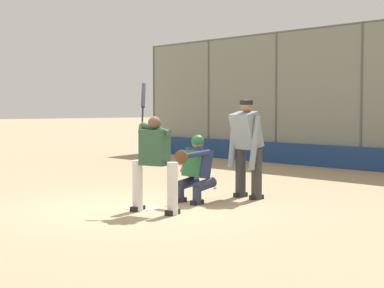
{
  "coord_description": "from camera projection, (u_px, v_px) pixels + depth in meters",
  "views": [
    {
      "loc": [
        -8.51,
        6.31,
        1.68
      ],
      "look_at": [
        -0.14,
        -1.0,
        1.05
      ],
      "focal_mm": 60.0,
      "sensor_mm": 36.0,
      "label": 1
    }
  ],
  "objects": [
    {
      "name": "ground_plane",
      "position": [
        141.0,
        209.0,
        10.63
      ],
      "size": [
        160.0,
        160.0,
        0.0
      ],
      "primitive_type": "plane",
      "color": "tan"
    },
    {
      "name": "catcher_behind_plate",
      "position": [
        195.0,
        167.0,
        11.34
      ],
      "size": [
        0.65,
        0.76,
        1.2
      ],
      "rotation": [
        0.0,
        0.0,
        0.11
      ],
      "color": "#2D334C",
      "rests_on": "ground_plane"
    },
    {
      "name": "batter_at_plate",
      "position": [
        154.0,
        160.0,
        10.2
      ],
      "size": [
        1.08,
        0.54,
        2.1
      ],
      "rotation": [
        0.0,
        0.0,
        0.27
      ],
      "color": "silver",
      "rests_on": "ground_plane"
    },
    {
      "name": "bleachers_beyond",
      "position": [
        349.0,
        141.0,
        21.01
      ],
      "size": [
        14.91,
        3.05,
        1.8
      ],
      "color": "slate",
      "rests_on": "ground_plane"
    },
    {
      "name": "baseball_loose",
      "position": [
        215.0,
        187.0,
        13.25
      ],
      "size": [
        0.07,
        0.07,
        0.07
      ],
      "primitive_type": "sphere",
      "color": "white",
      "rests_on": "ground_plane"
    },
    {
      "name": "home_plate_marker",
      "position": [
        141.0,
        209.0,
        10.63
      ],
      "size": [
        0.43,
        0.43,
        0.01
      ],
      "primitive_type": "cube",
      "color": "white",
      "rests_on": "ground_plane"
    },
    {
      "name": "umpire_home",
      "position": [
        247.0,
        145.0,
        11.83
      ],
      "size": [
        0.74,
        0.46,
        1.83
      ],
      "rotation": [
        0.0,
        0.0,
        -0.04
      ],
      "color": "#333333",
      "rests_on": "ground_plane"
    }
  ]
}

